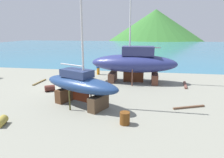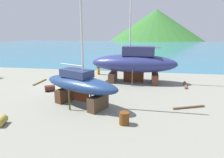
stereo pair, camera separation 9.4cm
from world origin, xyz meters
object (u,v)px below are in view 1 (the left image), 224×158
at_px(barrel_tar_black, 1,121).
at_px(barrel_rust_far, 125,118).
at_px(sailboat_mid_port, 134,63).
at_px(barrel_rust_near, 50,88).
at_px(sailboat_far_slipway, 80,84).
at_px(worker, 98,68).

bearing_deg(barrel_tar_black, barrel_rust_far, 10.47).
bearing_deg(sailboat_mid_port, barrel_rust_near, 32.96).
xyz_separation_m(barrel_rust_far, barrel_tar_black, (-7.73, -1.43, -0.14)).
distance_m(sailboat_mid_port, barrel_rust_far, 11.20).
distance_m(barrel_rust_far, barrel_tar_black, 7.86).
distance_m(sailboat_mid_port, sailboat_far_slipway, 9.06).
bearing_deg(barrel_rust_near, barrel_rust_far, -36.54).
bearing_deg(worker, sailboat_far_slipway, -37.03).
bearing_deg(barrel_rust_near, sailboat_far_slipway, -36.79).
height_order(worker, barrel_rust_near, worker).
xyz_separation_m(worker, barrel_rust_near, (-2.96, -8.42, -0.58)).
height_order(worker, barrel_tar_black, worker).
xyz_separation_m(sailboat_far_slipway, worker, (-1.28, 11.59, -0.87)).
bearing_deg(worker, barrel_rust_far, -23.77).
bearing_deg(sailboat_mid_port, barrel_tar_black, 59.18).
distance_m(sailboat_far_slipway, barrel_rust_near, 5.49).
distance_m(sailboat_far_slipway, barrel_tar_black, 5.95).
bearing_deg(worker, barrel_tar_black, -52.69).
height_order(sailboat_far_slipway, worker, sailboat_far_slipway).
bearing_deg(barrel_tar_black, sailboat_far_slipway, 47.51).
height_order(sailboat_mid_port, worker, sailboat_mid_port).
xyz_separation_m(sailboat_far_slipway, barrel_rust_far, (3.84, -2.82, -1.35)).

